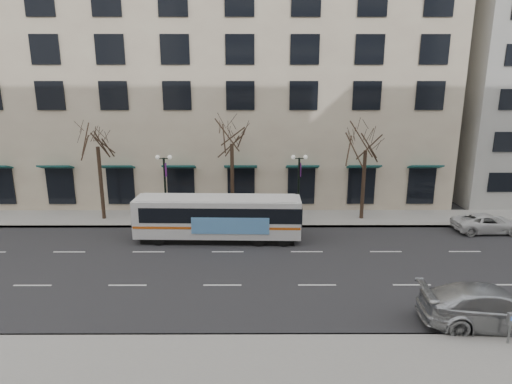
{
  "coord_description": "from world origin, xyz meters",
  "views": [
    {
      "loc": [
        1.72,
        -22.9,
        10.31
      ],
      "look_at": [
        1.79,
        1.91,
        4.0
      ],
      "focal_mm": 30.0,
      "sensor_mm": 36.0,
      "label": 1
    }
  ],
  "objects_px": {
    "tree_far_left": "(97,134)",
    "pay_station": "(511,322)",
    "lamp_post_right": "(299,185)",
    "city_bus": "(219,217)",
    "tree_far_mid": "(232,131)",
    "white_pickup": "(487,223)",
    "tree_far_right": "(366,137)",
    "lamp_post_left": "(165,185)",
    "silver_car": "(492,307)"
  },
  "relations": [
    {
      "from": "tree_far_left",
      "to": "pay_station",
      "type": "xyz_separation_m",
      "value": [
        21.92,
        -16.53,
        -5.58
      ]
    },
    {
      "from": "lamp_post_left",
      "to": "pay_station",
      "type": "distance_m",
      "value": 23.3
    },
    {
      "from": "tree_far_left",
      "to": "silver_car",
      "type": "relative_size",
      "value": 1.35
    },
    {
      "from": "lamp_post_right",
      "to": "white_pickup",
      "type": "bearing_deg",
      "value": -9.43
    },
    {
      "from": "silver_car",
      "to": "tree_far_mid",
      "type": "bearing_deg",
      "value": 42.62
    },
    {
      "from": "tree_far_mid",
      "to": "white_pickup",
      "type": "relative_size",
      "value": 1.82
    },
    {
      "from": "tree_far_left",
      "to": "pay_station",
      "type": "height_order",
      "value": "tree_far_left"
    },
    {
      "from": "tree_far_left",
      "to": "tree_far_mid",
      "type": "distance_m",
      "value": 10.0
    },
    {
      "from": "tree_far_left",
      "to": "white_pickup",
      "type": "height_order",
      "value": "tree_far_left"
    },
    {
      "from": "tree_far_left",
      "to": "tree_far_right",
      "type": "distance_m",
      "value": 20.0
    },
    {
      "from": "lamp_post_right",
      "to": "tree_far_right",
      "type": "bearing_deg",
      "value": 6.85
    },
    {
      "from": "silver_car",
      "to": "pay_station",
      "type": "height_order",
      "value": "silver_car"
    },
    {
      "from": "city_bus",
      "to": "pay_station",
      "type": "distance_m",
      "value": 17.52
    },
    {
      "from": "tree_far_right",
      "to": "pay_station",
      "type": "height_order",
      "value": "tree_far_right"
    },
    {
      "from": "white_pickup",
      "to": "pay_station",
      "type": "xyz_separation_m",
      "value": [
        -6.35,
        -13.73,
        0.46
      ]
    },
    {
      "from": "tree_far_mid",
      "to": "lamp_post_left",
      "type": "bearing_deg",
      "value": -173.15
    },
    {
      "from": "lamp_post_left",
      "to": "lamp_post_right",
      "type": "bearing_deg",
      "value": 0.0
    },
    {
      "from": "white_pickup",
      "to": "city_bus",
      "type": "bearing_deg",
      "value": 92.76
    },
    {
      "from": "lamp_post_left",
      "to": "silver_car",
      "type": "bearing_deg",
      "value": -40.23
    },
    {
      "from": "lamp_post_left",
      "to": "silver_car",
      "type": "relative_size",
      "value": 0.85
    },
    {
      "from": "lamp_post_left",
      "to": "lamp_post_right",
      "type": "height_order",
      "value": "same"
    },
    {
      "from": "tree_far_mid",
      "to": "city_bus",
      "type": "distance_m",
      "value": 6.87
    },
    {
      "from": "city_bus",
      "to": "silver_car",
      "type": "distance_m",
      "value": 16.59
    },
    {
      "from": "lamp_post_left",
      "to": "white_pickup",
      "type": "height_order",
      "value": "lamp_post_left"
    },
    {
      "from": "silver_car",
      "to": "white_pickup",
      "type": "xyz_separation_m",
      "value": [
        6.25,
        12.2,
        -0.24
      ]
    },
    {
      "from": "lamp_post_right",
      "to": "city_bus",
      "type": "xyz_separation_m",
      "value": [
        -5.68,
        -3.76,
        -1.31
      ]
    },
    {
      "from": "lamp_post_right",
      "to": "white_pickup",
      "type": "height_order",
      "value": "lamp_post_right"
    },
    {
      "from": "tree_far_left",
      "to": "tree_far_mid",
      "type": "xyz_separation_m",
      "value": [
        10.0,
        0.0,
        0.21
      ]
    },
    {
      "from": "tree_far_mid",
      "to": "lamp_post_right",
      "type": "height_order",
      "value": "tree_far_mid"
    },
    {
      "from": "lamp_post_right",
      "to": "city_bus",
      "type": "height_order",
      "value": "lamp_post_right"
    },
    {
      "from": "tree_far_left",
      "to": "lamp_post_right",
      "type": "height_order",
      "value": "tree_far_left"
    },
    {
      "from": "lamp_post_right",
      "to": "pay_station",
      "type": "height_order",
      "value": "lamp_post_right"
    },
    {
      "from": "city_bus",
      "to": "white_pickup",
      "type": "distance_m",
      "value": 19.04
    },
    {
      "from": "lamp_post_left",
      "to": "lamp_post_right",
      "type": "distance_m",
      "value": 10.0
    },
    {
      "from": "tree_far_right",
      "to": "white_pickup",
      "type": "distance_m",
      "value": 10.47
    },
    {
      "from": "tree_far_left",
      "to": "white_pickup",
      "type": "bearing_deg",
      "value": -5.66
    },
    {
      "from": "tree_far_left",
      "to": "silver_car",
      "type": "xyz_separation_m",
      "value": [
        22.03,
        -15.0,
        -5.81
      ]
    },
    {
      "from": "lamp_post_left",
      "to": "tree_far_mid",
      "type": "bearing_deg",
      "value": 6.85
    },
    {
      "from": "tree_far_mid",
      "to": "city_bus",
      "type": "relative_size",
      "value": 0.77
    },
    {
      "from": "lamp_post_right",
      "to": "pay_station",
      "type": "relative_size",
      "value": 3.9
    },
    {
      "from": "lamp_post_left",
      "to": "silver_car",
      "type": "xyz_separation_m",
      "value": [
        17.02,
        -14.4,
        -2.05
      ]
    },
    {
      "from": "white_pickup",
      "to": "pay_station",
      "type": "height_order",
      "value": "pay_station"
    },
    {
      "from": "tree_far_mid",
      "to": "city_bus",
      "type": "xyz_separation_m",
      "value": [
        -0.67,
        -4.36,
        -5.27
      ]
    },
    {
      "from": "city_bus",
      "to": "tree_far_left",
      "type": "bearing_deg",
      "value": 156.47
    },
    {
      "from": "lamp_post_right",
      "to": "lamp_post_left",
      "type": "bearing_deg",
      "value": 180.0
    },
    {
      "from": "city_bus",
      "to": "pay_station",
      "type": "relative_size",
      "value": 8.3
    },
    {
      "from": "silver_car",
      "to": "city_bus",
      "type": "bearing_deg",
      "value": 53.95
    },
    {
      "from": "tree_far_mid",
      "to": "lamp_post_right",
      "type": "bearing_deg",
      "value": -6.83
    },
    {
      "from": "tree_far_mid",
      "to": "lamp_post_right",
      "type": "distance_m",
      "value": 6.41
    },
    {
      "from": "tree_far_right",
      "to": "pay_station",
      "type": "relative_size",
      "value": 6.03
    }
  ]
}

